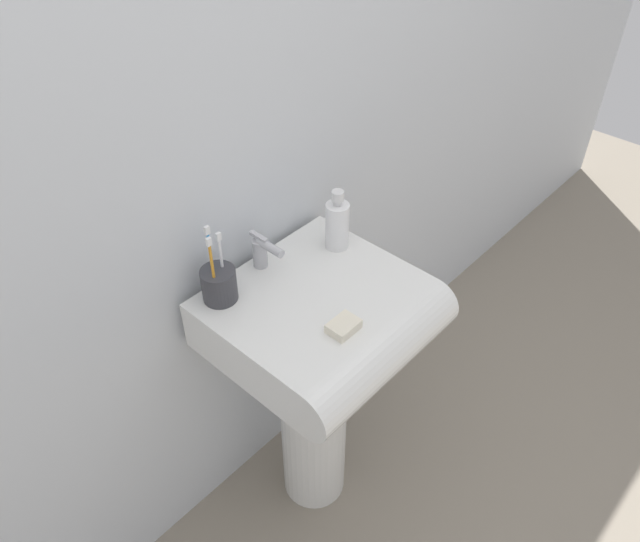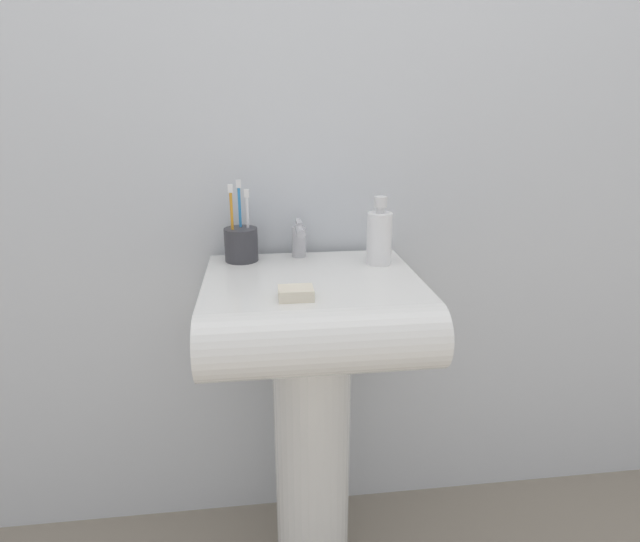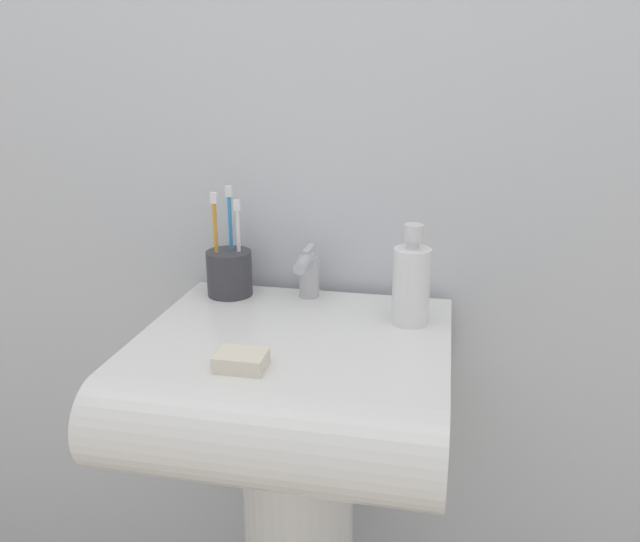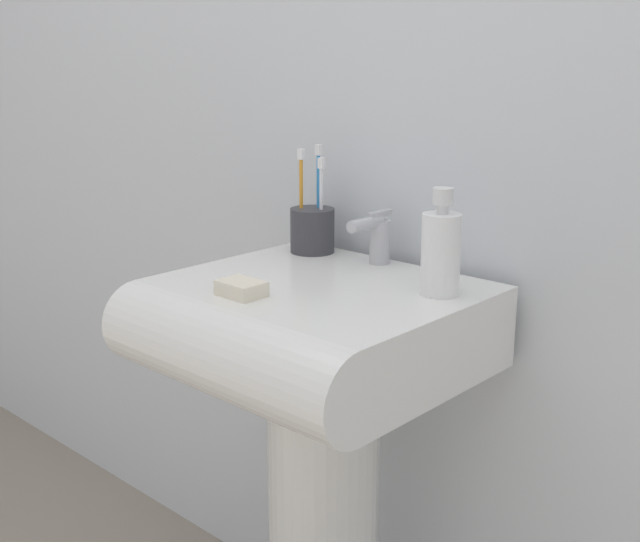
# 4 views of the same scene
# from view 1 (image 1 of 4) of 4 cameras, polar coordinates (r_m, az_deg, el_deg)

# --- Properties ---
(ground_plane) EXTENTS (6.00, 6.00, 0.00)m
(ground_plane) POSITION_cam_1_polar(r_m,az_deg,el_deg) (2.19, -0.53, -18.65)
(ground_plane) COLOR gray
(ground_plane) RESTS_ON ground
(wall_back) EXTENTS (5.00, 0.05, 2.40)m
(wall_back) POSITION_cam_1_polar(r_m,az_deg,el_deg) (1.47, -8.06, 12.59)
(wall_back) COLOR silver
(wall_back) RESTS_ON ground
(sink_pedestal) EXTENTS (0.20, 0.20, 0.72)m
(sink_pedestal) POSITION_cam_1_polar(r_m,az_deg,el_deg) (1.89, -0.60, -13.08)
(sink_pedestal) COLOR white
(sink_pedestal) RESTS_ON ground
(sink_basin) EXTENTS (0.50, 0.47, 0.14)m
(sink_basin) POSITION_cam_1_polar(r_m,az_deg,el_deg) (1.55, 0.70, -4.68)
(sink_basin) COLOR white
(sink_basin) RESTS_ON sink_pedestal
(faucet) EXTENTS (0.04, 0.11, 0.10)m
(faucet) POSITION_cam_1_polar(r_m,az_deg,el_deg) (1.57, -5.29, 1.83)
(faucet) COLOR #B7B7BC
(faucet) RESTS_ON sink_basin
(toothbrush_cup) EXTENTS (0.08, 0.08, 0.20)m
(toothbrush_cup) POSITION_cam_1_polar(r_m,az_deg,el_deg) (1.50, -9.22, -1.15)
(toothbrush_cup) COLOR #38383D
(toothbrush_cup) RESTS_ON sink_basin
(soap_bottle) EXTENTS (0.06, 0.06, 0.17)m
(soap_bottle) POSITION_cam_1_polar(r_m,az_deg,el_deg) (1.62, 1.59, 4.31)
(soap_bottle) COLOR white
(soap_bottle) RESTS_ON sink_basin
(bar_soap) EXTENTS (0.07, 0.05, 0.02)m
(bar_soap) POSITION_cam_1_polar(r_m,az_deg,el_deg) (1.42, 2.16, -5.08)
(bar_soap) COLOR silver
(bar_soap) RESTS_ON sink_basin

